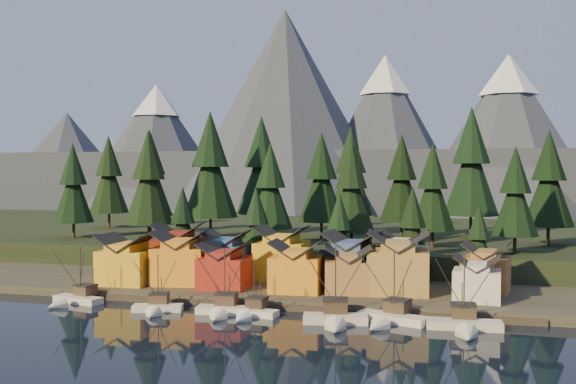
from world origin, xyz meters
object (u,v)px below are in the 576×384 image
(boat_5, at_px, (389,309))
(house_back_1, at_px, (226,254))
(boat_2, at_px, (222,301))
(house_front_1, at_px, (180,256))
(boat_3, at_px, (250,304))
(boat_4, at_px, (335,308))
(boat_6, at_px, (465,315))
(house_back_0, at_px, (178,248))
(boat_0, at_px, (73,292))
(house_front_0, at_px, (127,258))
(boat_1, at_px, (156,300))

(boat_5, distance_m, house_back_1, 39.89)
(boat_2, xyz_separation_m, boat_5, (25.34, 1.17, -0.07))
(boat_5, bearing_deg, house_back_1, 165.40)
(house_front_1, bearing_deg, house_back_1, 37.08)
(boat_3, relative_size, boat_4, 0.80)
(house_front_1, bearing_deg, boat_5, -30.97)
(boat_3, xyz_separation_m, boat_6, (31.42, -0.17, 0.30))
(boat_3, xyz_separation_m, house_front_1, (-18.83, 15.81, 4.65))
(house_back_0, bearing_deg, boat_3, -59.30)
(boat_4, bearing_deg, boat_6, -6.97)
(house_back_0, bearing_deg, boat_4, -48.13)
(boat_3, xyz_separation_m, boat_4, (13.44, -1.45, 0.52))
(boat_5, bearing_deg, boat_4, -141.64)
(boat_0, distance_m, house_front_0, 12.91)
(house_back_1, bearing_deg, boat_3, -65.72)
(boat_1, distance_m, boat_4, 28.65)
(boat_1, height_order, boat_3, boat_1)
(boat_0, xyz_separation_m, boat_3, (31.53, -1.28, -0.06))
(house_front_0, bearing_deg, boat_2, -30.44)
(boat_1, relative_size, boat_4, 0.81)
(boat_6, relative_size, house_back_1, 1.31)
(boat_5, height_order, house_front_0, house_front_0)
(boat_2, xyz_separation_m, house_front_0, (-23.62, 12.93, 4.02))
(boat_6, bearing_deg, house_back_0, 151.24)
(boat_0, relative_size, house_front_0, 1.14)
(boat_3, xyz_separation_m, house_front_0, (-28.17, 13.00, 4.31))
(boat_4, distance_m, house_front_0, 44.20)
(house_back_1, bearing_deg, boat_1, -100.98)
(boat_5, xyz_separation_m, house_back_0, (-44.19, 23.44, 4.70))
(boat_2, distance_m, boat_5, 25.36)
(house_front_0, height_order, house_back_0, house_back_0)
(boat_2, bearing_deg, house_back_1, 103.33)
(boat_6, xyz_separation_m, house_back_1, (-43.96, 22.94, 4.06))
(house_front_1, bearing_deg, boat_0, -141.94)
(boat_0, bearing_deg, house_back_1, 61.26)
(house_front_1, bearing_deg, house_front_0, -174.05)
(boat_0, xyz_separation_m, house_back_0, (8.13, 23.39, 4.85))
(boat_3, distance_m, boat_6, 31.43)
(boat_2, bearing_deg, boat_3, -6.92)
(boat_3, bearing_deg, house_back_1, 126.05)
(boat_4, bearing_deg, boat_5, 9.07)
(house_front_0, bearing_deg, boat_1, -48.76)
(boat_3, height_order, boat_5, boat_5)
(boat_4, relative_size, house_front_0, 1.33)
(boat_4, bearing_deg, house_back_0, 133.61)
(boat_1, xyz_separation_m, boat_3, (15.20, 0.91, -0.02))
(boat_6, xyz_separation_m, house_front_1, (-50.26, 15.98, 4.36))
(boat_4, xyz_separation_m, house_front_0, (-41.60, 14.45, 3.78))
(boat_1, height_order, house_front_0, house_front_0)
(boat_0, relative_size, house_back_1, 1.16)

